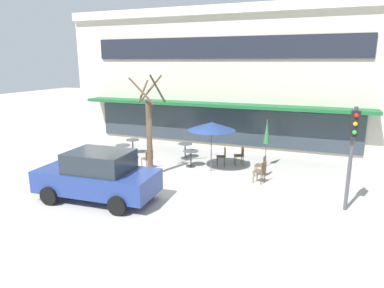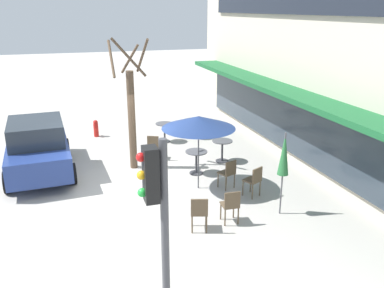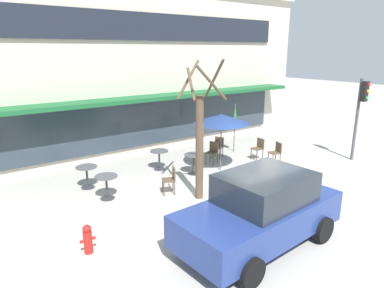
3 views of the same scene
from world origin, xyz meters
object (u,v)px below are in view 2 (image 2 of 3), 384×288
Objects in this scene: cafe_table_mid_patio at (222,147)px; parked_sedan at (38,147)px; cafe_table_streetside at (165,129)px; cafe_chair_3 at (199,211)px; patio_umbrella_green_folded at (284,155)px; fire_hydrant at (96,128)px; cafe_chair_2 at (254,179)px; patio_umbrella_cream_folded at (199,122)px; cafe_table_near_wall at (196,158)px; street_tree at (131,111)px; cafe_chair_1 at (228,172)px; cafe_chair_4 at (154,145)px; traffic_light_pole at (158,213)px; cafe_chair_0 at (231,204)px; cafe_table_by_tree at (192,126)px.

parked_sedan is at bearing -97.81° from cafe_table_mid_patio.
cafe_table_streetside is 0.85× the size of cafe_chair_3.
fire_hydrant is at bearing -154.32° from patio_umbrella_green_folded.
cafe_table_mid_patio is at bearing 176.58° from cafe_chair_2.
patio_umbrella_cream_folded is at bearing 162.24° from cafe_chair_3.
cafe_table_near_wall is 1.88m from patio_umbrella_cream_folded.
patio_umbrella_green_folded is (6.71, 1.42, 1.11)m from cafe_table_streetside.
patio_umbrella_green_folded is 5.32m from street_tree.
cafe_table_mid_patio is 2.86m from cafe_chair_2.
cafe_chair_1 is at bearing -145.89° from cafe_chair_2.
traffic_light_pole is at bearing -11.56° from cafe_chair_4.
cafe_chair_0 is 8.70m from fire_hydrant.
cafe_chair_1 is 0.26× the size of traffic_light_pole.
cafe_chair_0 is at bearing -20.57° from cafe_chair_1.
cafe_chair_1 is (5.05, -0.50, 0.01)m from cafe_table_by_tree.
patio_umbrella_cream_folded is 5.89m from traffic_light_pole.
cafe_table_streetside is 0.85× the size of cafe_chair_2.
cafe_table_streetside is at bearing 172.98° from cafe_chair_3.
street_tree reaches higher than cafe_table_by_tree.
cafe_table_near_wall is 0.22× the size of traffic_light_pole.
patio_umbrella_cream_folded is 2.47× the size of cafe_chair_4.
street_tree reaches higher than fire_hydrant.
cafe_chair_0 and cafe_chair_2 have the same top height.
cafe_table_streetside and cafe_table_by_tree have the same top height.
cafe_chair_2 reaches higher than cafe_table_near_wall.
cafe_table_by_tree is 10.94m from traffic_light_pole.
cafe_chair_3 is 8.61m from fire_hydrant.
cafe_chair_4 is (1.83, -0.84, 0.01)m from cafe_table_streetside.
cafe_chair_3 is (7.09, -2.07, 0.01)m from cafe_table_by_tree.
cafe_chair_0 is at bearing 2.64° from patio_umbrella_cream_folded.
cafe_chair_3 is at bearing -16.90° from cafe_table_near_wall.
patio_umbrella_cream_folded is at bearing 14.92° from cafe_chair_4.
cafe_chair_0 is 1.71m from cafe_chair_2.
traffic_light_pole reaches higher than fire_hydrant.
cafe_table_streetside is at bearing 112.54° from parked_sedan.
street_tree reaches higher than parked_sedan.
cafe_table_by_tree is 4.09m from street_tree.
traffic_light_pole is (3.04, -1.65, 1.77)m from cafe_chair_3.
cafe_chair_2 is (2.85, -0.17, 0.01)m from cafe_table_mid_patio.
parked_sedan reaches higher than cafe_chair_2.
cafe_table_streetside is 6.96m from cafe_chair_3.
cafe_chair_2 is 4.52m from street_tree.
cafe_table_mid_patio is 0.85× the size of cafe_chair_4.
street_tree reaches higher than cafe_chair_1.
cafe_chair_2 is at bearing 122.83° from cafe_chair_3.
cafe_chair_0 is 0.21× the size of parked_sedan.
cafe_table_mid_patio is 2.24m from cafe_chair_1.
fire_hydrant is (-1.35, -3.76, -0.16)m from cafe_table_by_tree.
street_tree reaches higher than traffic_light_pole.
cafe_table_streetside is 3.06m from cafe_table_mid_patio.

